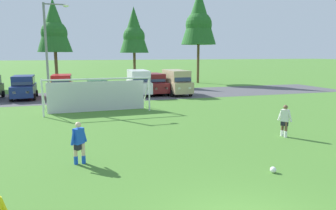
{
  "coord_description": "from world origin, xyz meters",
  "views": [
    {
      "loc": [
        -3.63,
        -5.51,
        4.16
      ],
      "look_at": [
        1.05,
        9.66,
        1.48
      ],
      "focal_mm": 32.43,
      "sensor_mm": 36.0,
      "label": 1
    }
  ],
  "objects_px": {
    "soccer_ball": "(273,170)",
    "soccer_goal": "(98,94)",
    "parked_car_slot_far_right": "(176,82)",
    "parked_car_slot_center_left": "(62,85)",
    "parked_car_slot_center_right": "(139,82)",
    "player_winger_left": "(285,121)",
    "parked_car_slot_left": "(24,87)",
    "parked_car_slot_right": "(154,84)",
    "player_midfield_center": "(79,143)",
    "street_lamp": "(49,54)",
    "parked_car_slot_center": "(97,89)"
  },
  "relations": [
    {
      "from": "soccer_ball",
      "to": "soccer_goal",
      "type": "relative_size",
      "value": 0.03
    },
    {
      "from": "player_winger_left",
      "to": "parked_car_slot_center",
      "type": "relative_size",
      "value": 0.38
    },
    {
      "from": "parked_car_slot_center",
      "to": "parked_car_slot_right",
      "type": "relative_size",
      "value": 0.92
    },
    {
      "from": "parked_car_slot_far_right",
      "to": "parked_car_slot_center",
      "type": "bearing_deg",
      "value": 179.65
    },
    {
      "from": "soccer_ball",
      "to": "player_winger_left",
      "type": "relative_size",
      "value": 0.13
    },
    {
      "from": "parked_car_slot_left",
      "to": "parked_car_slot_far_right",
      "type": "bearing_deg",
      "value": -5.39
    },
    {
      "from": "parked_car_slot_center_left",
      "to": "parked_car_slot_right",
      "type": "bearing_deg",
      "value": -4.87
    },
    {
      "from": "parked_car_slot_center_left",
      "to": "parked_car_slot_right",
      "type": "relative_size",
      "value": 0.99
    },
    {
      "from": "street_lamp",
      "to": "parked_car_slot_center_right",
      "type": "bearing_deg",
      "value": 32.05
    },
    {
      "from": "soccer_ball",
      "to": "parked_car_slot_center_left",
      "type": "relative_size",
      "value": 0.05
    },
    {
      "from": "player_midfield_center",
      "to": "parked_car_slot_center_right",
      "type": "bearing_deg",
      "value": 71.78
    },
    {
      "from": "player_winger_left",
      "to": "street_lamp",
      "type": "bearing_deg",
      "value": 132.68
    },
    {
      "from": "player_midfield_center",
      "to": "parked_car_slot_left",
      "type": "relative_size",
      "value": 0.35
    },
    {
      "from": "soccer_goal",
      "to": "parked_car_slot_center_right",
      "type": "height_order",
      "value": "soccer_goal"
    },
    {
      "from": "soccer_goal",
      "to": "parked_car_slot_right",
      "type": "xyz_separation_m",
      "value": [
        6.33,
        8.21,
        -0.18
      ]
    },
    {
      "from": "player_midfield_center",
      "to": "soccer_goal",
      "type": "bearing_deg",
      "value": 82.01
    },
    {
      "from": "parked_car_slot_right",
      "to": "parked_car_slot_far_right",
      "type": "relative_size",
      "value": 0.97
    },
    {
      "from": "soccer_ball",
      "to": "street_lamp",
      "type": "bearing_deg",
      "value": 116.59
    },
    {
      "from": "player_winger_left",
      "to": "parked_car_slot_right",
      "type": "xyz_separation_m",
      "value": [
        -2.17,
        17.96,
        0.29
      ]
    },
    {
      "from": "parked_car_slot_right",
      "to": "street_lamp",
      "type": "height_order",
      "value": "street_lamp"
    },
    {
      "from": "parked_car_slot_center_left",
      "to": "parked_car_slot_center_right",
      "type": "height_order",
      "value": "parked_car_slot_center_right"
    },
    {
      "from": "soccer_ball",
      "to": "player_midfield_center",
      "type": "distance_m",
      "value": 7.2
    },
    {
      "from": "soccer_ball",
      "to": "soccer_goal",
      "type": "bearing_deg",
      "value": 110.24
    },
    {
      "from": "player_midfield_center",
      "to": "parked_car_slot_center_right",
      "type": "relative_size",
      "value": 0.34
    },
    {
      "from": "player_winger_left",
      "to": "soccer_goal",
      "type": "bearing_deg",
      "value": 131.09
    },
    {
      "from": "parked_car_slot_left",
      "to": "parked_car_slot_far_right",
      "type": "relative_size",
      "value": 0.97
    },
    {
      "from": "parked_car_slot_left",
      "to": "parked_car_slot_center_right",
      "type": "xyz_separation_m",
      "value": [
        10.82,
        -0.52,
        0.23
      ]
    },
    {
      "from": "parked_car_slot_center_right",
      "to": "player_winger_left",
      "type": "bearing_deg",
      "value": -78.0
    },
    {
      "from": "player_winger_left",
      "to": "parked_car_slot_right",
      "type": "bearing_deg",
      "value": 96.9
    },
    {
      "from": "soccer_ball",
      "to": "parked_car_slot_right",
      "type": "relative_size",
      "value": 0.05
    },
    {
      "from": "parked_car_slot_center",
      "to": "parked_car_slot_center_right",
      "type": "relative_size",
      "value": 0.88
    },
    {
      "from": "player_midfield_center",
      "to": "street_lamp",
      "type": "xyz_separation_m",
      "value": [
        -1.84,
        13.8,
        3.31
      ]
    },
    {
      "from": "street_lamp",
      "to": "player_winger_left",
      "type": "bearing_deg",
      "value": -47.32
    },
    {
      "from": "parked_car_slot_right",
      "to": "street_lamp",
      "type": "distance_m",
      "value": 11.35
    },
    {
      "from": "player_midfield_center",
      "to": "player_winger_left",
      "type": "relative_size",
      "value": 1.0
    },
    {
      "from": "parked_car_slot_far_right",
      "to": "parked_car_slot_left",
      "type": "bearing_deg",
      "value": 174.61
    },
    {
      "from": "parked_car_slot_center_left",
      "to": "parked_car_slot_right",
      "type": "height_order",
      "value": "same"
    },
    {
      "from": "parked_car_slot_center_right",
      "to": "parked_car_slot_right",
      "type": "relative_size",
      "value": 1.04
    },
    {
      "from": "parked_car_slot_center_left",
      "to": "soccer_goal",
      "type": "bearing_deg",
      "value": -72.91
    },
    {
      "from": "parked_car_slot_far_right",
      "to": "parked_car_slot_center_left",
      "type": "bearing_deg",
      "value": 171.39
    },
    {
      "from": "soccer_goal",
      "to": "player_midfield_center",
      "type": "distance_m",
      "value": 10.82
    },
    {
      "from": "parked_car_slot_center",
      "to": "parked_car_slot_far_right",
      "type": "distance_m",
      "value": 8.0
    },
    {
      "from": "parked_car_slot_center",
      "to": "player_winger_left",
      "type": "bearing_deg",
      "value": -64.89
    },
    {
      "from": "parked_car_slot_left",
      "to": "parked_car_slot_center_left",
      "type": "bearing_deg",
      "value": 5.52
    },
    {
      "from": "soccer_goal",
      "to": "parked_car_slot_far_right",
      "type": "height_order",
      "value": "soccer_goal"
    },
    {
      "from": "soccer_ball",
      "to": "parked_car_slot_center_right",
      "type": "relative_size",
      "value": 0.05
    },
    {
      "from": "player_midfield_center",
      "to": "parked_car_slot_center",
      "type": "height_order",
      "value": "parked_car_slot_center"
    },
    {
      "from": "parked_car_slot_left",
      "to": "street_lamp",
      "type": "xyz_separation_m",
      "value": [
        2.77,
        -5.56,
        3.02
      ]
    },
    {
      "from": "parked_car_slot_center_right",
      "to": "parked_car_slot_far_right",
      "type": "distance_m",
      "value": 3.88
    },
    {
      "from": "parked_car_slot_left",
      "to": "parked_car_slot_right",
      "type": "xyz_separation_m",
      "value": [
        12.45,
        -0.45,
        0.0
      ]
    }
  ]
}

